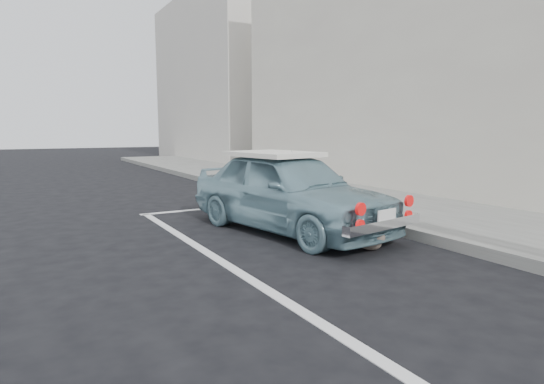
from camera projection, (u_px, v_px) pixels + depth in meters
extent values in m
plane|color=black|center=(533.00, 359.00, 3.00)|extent=(80.00, 80.00, 0.00)
cube|color=slate|center=(526.00, 234.00, 6.28)|extent=(2.80, 40.00, 0.15)
cube|color=beige|center=(535.00, 30.00, 9.09)|extent=(3.50, 18.00, 7.00)
cube|color=black|center=(473.00, 136.00, 8.54)|extent=(0.10, 16.00, 2.40)
cube|color=white|center=(353.00, 4.00, 11.21)|extent=(0.10, 2.00, 1.60)
cube|color=#133BA1|center=(300.00, 23.00, 13.27)|extent=(0.10, 2.00, 1.60)
cube|color=beige|center=(219.00, 80.00, 22.79)|extent=(3.50, 10.00, 8.00)
cube|color=silver|center=(218.00, 208.00, 8.84)|extent=(3.00, 0.12, 0.01)
cube|color=silver|center=(225.00, 264.00, 5.14)|extent=(0.12, 7.00, 0.01)
imported|color=#7197A2|center=(289.00, 191.00, 6.76)|extent=(2.01, 3.73, 1.21)
cube|color=silver|center=(274.00, 154.00, 6.96)|extent=(1.21, 1.50, 0.07)
cube|color=silver|center=(383.00, 224.00, 5.47)|extent=(1.35, 0.35, 0.12)
cube|color=white|center=(387.00, 216.00, 5.42)|extent=(0.33, 0.08, 0.17)
cylinder|color=red|center=(361.00, 209.00, 5.12)|extent=(0.15, 0.06, 0.15)
cylinder|color=red|center=(409.00, 201.00, 5.71)|extent=(0.15, 0.06, 0.15)
cylinder|color=red|center=(360.00, 225.00, 5.14)|extent=(0.13, 0.06, 0.12)
cylinder|color=red|center=(408.00, 215.00, 5.74)|extent=(0.13, 0.06, 0.12)
ellipsoid|color=brown|center=(369.00, 241.00, 5.73)|extent=(0.28, 0.39, 0.22)
sphere|color=brown|center=(380.00, 237.00, 5.60)|extent=(0.14, 0.14, 0.14)
cone|color=brown|center=(378.00, 232.00, 5.56)|extent=(0.05, 0.05, 0.05)
cone|color=brown|center=(382.00, 231.00, 5.61)|extent=(0.05, 0.05, 0.05)
cylinder|color=brown|center=(361.00, 243.00, 5.92)|extent=(0.15, 0.22, 0.03)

